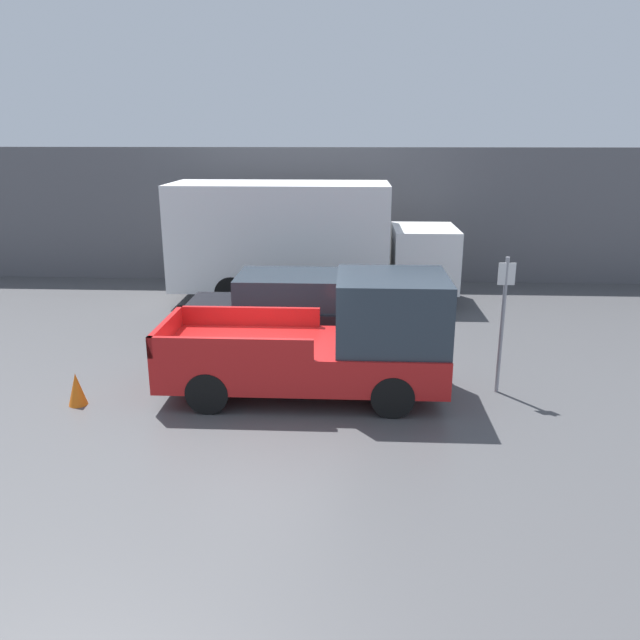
{
  "coord_description": "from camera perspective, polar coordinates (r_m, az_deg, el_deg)",
  "views": [
    {
      "loc": [
        1.6,
        -10.52,
        4.65
      ],
      "look_at": [
        0.99,
        1.16,
        1.13
      ],
      "focal_mm": 35.0,
      "sensor_mm": 36.0,
      "label": 1
    }
  ],
  "objects": [
    {
      "name": "ground_plane",
      "position": [
        11.61,
        -5.23,
        -6.92
      ],
      "size": [
        60.0,
        60.0,
        0.0
      ],
      "primitive_type": "plane",
      "color": "#4C4C4F"
    },
    {
      "name": "building_wall",
      "position": [
        20.25,
        -1.61,
        9.54
      ],
      "size": [
        28.0,
        0.15,
        4.22
      ],
      "color": "#56565B",
      "rests_on": "ground"
    },
    {
      "name": "pickup_truck",
      "position": [
        11.29,
        1.24,
        -1.98
      ],
      "size": [
        5.1,
        2.04,
        2.26
      ],
      "color": "red",
      "rests_on": "ground"
    },
    {
      "name": "car",
      "position": [
        14.19,
        -2.68,
        1.06
      ],
      "size": [
        4.65,
        2.01,
        1.61
      ],
      "color": "black",
      "rests_on": "ground"
    },
    {
      "name": "delivery_truck",
      "position": [
        17.74,
        -1.77,
        7.41
      ],
      "size": [
        7.94,
        2.47,
        3.33
      ],
      "color": "white",
      "rests_on": "ground"
    },
    {
      "name": "parking_sign",
      "position": [
        11.74,
        16.36,
        0.17
      ],
      "size": [
        0.3,
        0.07,
        2.56
      ],
      "color": "gray",
      "rests_on": "ground"
    },
    {
      "name": "traffic_cone",
      "position": [
        11.9,
        -21.35,
        -5.91
      ],
      "size": [
        0.33,
        0.33,
        0.6
      ],
      "color": "orange",
      "rests_on": "ground"
    }
  ]
}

